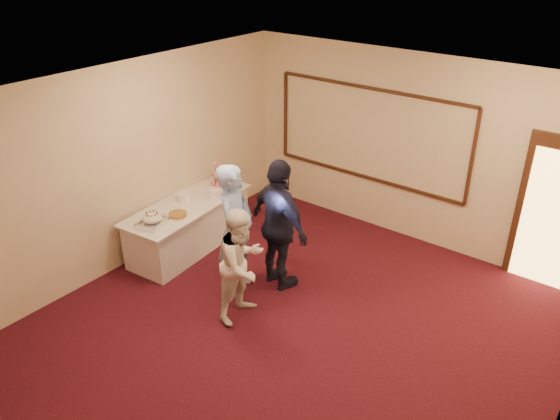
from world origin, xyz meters
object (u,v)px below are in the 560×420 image
Objects in this scene: plate_stack_a at (184,197)px; cupcake_stand at (218,176)px; plate_stack_b at (215,194)px; tart at (178,215)px; guest at (279,226)px; man at (236,230)px; pavlova_tray at (152,220)px; woman at (242,264)px; buffet_table at (189,225)px.

cupcake_stand is at bearing 93.06° from plate_stack_a.
cupcake_stand is at bearing 127.44° from plate_stack_b.
tart is 1.64m from guest.
man is at bearing 62.25° from guest.
plate_stack_b is 0.78m from tart.
woman is at bearing -0.38° from pavlova_tray.
tart is at bearing -75.20° from cupcake_stand.
woman is at bearing -150.80° from man.
plate_stack_a is at bearing 54.12° from man.
woman is (1.94, -1.62, -0.15)m from cupcake_stand.
plate_stack_b is 1.59m from guest.
plate_stack_a is 0.48m from plate_stack_b.
tart is at bearing 73.27° from pavlova_tray.
tart is at bearing 75.18° from woman.
plate_stack_b is at bearing 52.01° from plate_stack_a.
plate_stack_b is 0.61× the size of tart.
tart is (0.28, -0.40, -0.05)m from plate_stack_a.
guest is at bearing 15.37° from tart.
pavlova_tray is at bearing -96.56° from plate_stack_b.
buffet_table is at bearing 65.54° from woman.
plate_stack_a is 0.12× the size of woman.
tart is 0.16× the size of man.
plate_stack_b is 1.98m from woman.
plate_stack_b is at bearing 52.55° from woman.
woman reaches higher than tart.
woman is (1.59, -1.17, -0.08)m from plate_stack_b.
pavlova_tray is 1.33m from man.
plate_stack_b is (0.22, 0.39, 0.46)m from buffet_table.
woman reaches higher than plate_stack_b.
man reaches higher than pavlova_tray.
plate_stack_a is 0.10× the size of man.
plate_stack_a is at bearing -127.99° from plate_stack_b.
plate_stack_b is at bearing 3.07° from guest.
guest is (-0.04, 0.82, 0.18)m from woman.
pavlova_tray is at bearing 88.44° from woman.
woman is 0.84m from guest.
pavlova_tray is 0.79m from plate_stack_a.
man reaches higher than buffet_table.
cupcake_stand is 2.24× the size of plate_stack_b.
plate_stack_b is at bearing 88.61° from tart.
buffet_table is at bearing 96.68° from pavlova_tray.
buffet_table is 0.47m from plate_stack_a.
pavlova_tray reaches higher than tart.
pavlova_tray is 1.20× the size of cupcake_stand.
plate_stack_b is at bearing 83.44° from pavlova_tray.
woman reaches higher than buffet_table.
tart is at bearing -54.77° from plate_stack_a.
man is (1.16, -0.00, 0.15)m from tart.
woman is (1.73, -0.01, -0.07)m from pavlova_tray.
tart is (0.20, -0.39, 0.41)m from buffet_table.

